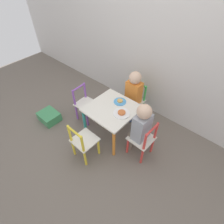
% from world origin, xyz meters
% --- Properties ---
extents(ground_plane, '(6.00, 6.00, 0.00)m').
position_xyz_m(ground_plane, '(0.00, 0.00, 0.00)').
color(ground_plane, '#6B6056').
extents(house_wall, '(6.00, 0.06, 2.60)m').
position_xyz_m(house_wall, '(0.00, 0.79, 1.30)').
color(house_wall, silver).
rests_on(house_wall, ground_plane).
extents(kids_table, '(0.57, 0.57, 0.46)m').
position_xyz_m(kids_table, '(0.00, 0.00, 0.39)').
color(kids_table, silver).
rests_on(kids_table, ground_plane).
extents(chair_green, '(0.26, 0.26, 0.52)m').
position_xyz_m(chair_green, '(-0.00, 0.49, 0.26)').
color(chair_green, silver).
rests_on(chair_green, ground_plane).
extents(chair_red, '(0.27, 0.27, 0.52)m').
position_xyz_m(chair_red, '(0.49, -0.01, 0.26)').
color(chair_red, silver).
rests_on(chair_red, ground_plane).
extents(chair_yellow, '(0.26, 0.26, 0.52)m').
position_xyz_m(chair_yellow, '(-0.01, -0.49, 0.26)').
color(chair_yellow, silver).
rests_on(chair_yellow, ground_plane).
extents(chair_purple, '(0.28, 0.28, 0.52)m').
position_xyz_m(chair_purple, '(-0.49, -0.03, 0.26)').
color(chair_purple, silver).
rests_on(chair_purple, ground_plane).
extents(child_back, '(0.20, 0.22, 0.75)m').
position_xyz_m(child_back, '(-0.00, 0.43, 0.45)').
color(child_back, '#4C608E').
rests_on(child_back, ground_plane).
extents(child_right, '(0.22, 0.20, 0.76)m').
position_xyz_m(child_right, '(0.43, -0.01, 0.45)').
color(child_right, '#7A6B5B').
rests_on(child_right, ground_plane).
extents(plate_back, '(0.16, 0.16, 0.03)m').
position_xyz_m(plate_back, '(0.00, 0.15, 0.47)').
color(plate_back, '#4C9EE0').
rests_on(plate_back, kids_table).
extents(plate_right, '(0.20, 0.20, 0.03)m').
position_xyz_m(plate_right, '(0.15, 0.00, 0.47)').
color(plate_right, white).
rests_on(plate_right, kids_table).
extents(storage_bin, '(0.29, 0.24, 0.13)m').
position_xyz_m(storage_bin, '(-0.85, -0.43, 0.06)').
color(storage_bin, '#3D8E56').
rests_on(storage_bin, ground_plane).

